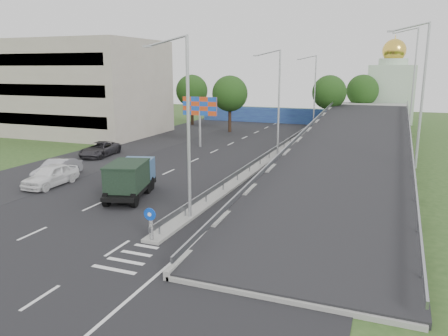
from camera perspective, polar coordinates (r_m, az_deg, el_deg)
The scene contains 22 objects.
ground at distance 20.70m, azimuth -12.57°, elevation -11.77°, with size 160.00×160.00×0.00m, color #2D4C1E.
road_surface at distance 39.00m, azimuth 0.07°, elevation 0.28°, with size 26.00×90.00×0.04m, color black.
parking_strip at distance 45.25m, azimuth -15.47°, elevation 1.58°, with size 8.00×90.00×0.05m, color black.
median at distance 41.78m, azimuth 5.90°, elevation 1.20°, with size 1.00×44.00×0.20m, color gray.
overpass_ramp at distance 40.20m, azimuth 16.33°, elevation 2.68°, with size 10.00×50.00×3.50m.
median_guardrail at distance 41.66m, azimuth 5.92°, elevation 2.08°, with size 0.09×44.00×0.71m.
sign_bollard at distance 22.00m, azimuth -9.55°, elevation -7.21°, with size 0.64×0.23×1.67m.
lamp_post_near at distance 24.13m, azimuth -5.09°, elevation 6.38°, with size 2.74×0.18×10.08m.
lamp_post_mid at distance 42.92m, azimuth 6.95°, elevation 9.18°, with size 2.74×0.18×10.08m.
lamp_post_far at distance 62.46m, azimuth 11.62°, elevation 10.16°, with size 2.74×0.18×10.08m.
beige_building at distance 62.63m, azimuth -19.66°, elevation 9.86°, with size 24.00×14.00×12.00m, color #A19787.
blue_wall at distance 69.47m, azimuth 8.94°, elevation 6.70°, with size 30.00×0.50×2.40m, color navy.
church at distance 75.56m, azimuth 20.98°, elevation 9.63°, with size 7.00×7.00×13.80m.
billboard at distance 47.96m, azimuth -3.18°, elevation 7.70°, with size 4.00×0.24×5.50m.
tree_left_mid at distance 59.34m, azimuth 0.77°, elevation 9.68°, with size 4.80×4.80×7.60m.
tree_median_far at distance 64.17m, azimuth 13.59°, elevation 9.57°, with size 4.80×4.80×7.60m.
tree_left_far at distance 67.06m, azimuth -4.22°, elevation 10.02°, with size 4.80×4.80×7.60m.
tree_ramp_far at distance 70.73m, azimuth 17.64°, elevation 9.60°, with size 4.80×4.80×7.60m.
dump_truck at distance 30.00m, azimuth -12.10°, elevation -1.16°, with size 3.53×6.04×2.51m.
parked_car_a at distance 34.67m, azimuth -21.70°, elevation -0.91°, with size 1.89×4.69×1.60m, color white.
parked_car_b at distance 36.67m, azimuth -20.96°, elevation -0.17°, with size 1.64×4.69×1.55m, color #9F9FA5.
parked_car_c at distance 44.86m, azimuth -15.92°, elevation 2.37°, with size 2.34×5.07×1.41m, color #2C2B2F.
Camera 1 is at (10.76, -15.49, 8.54)m, focal length 35.00 mm.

